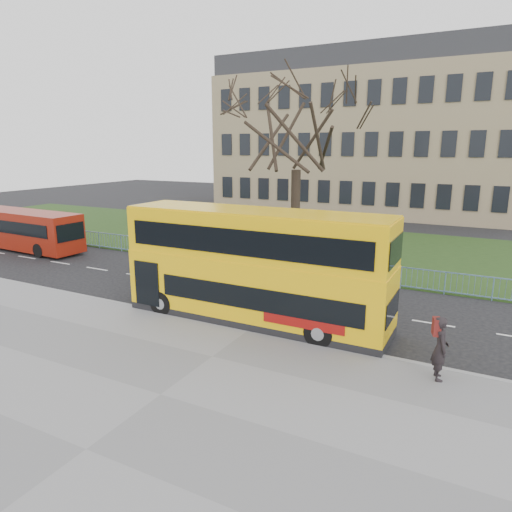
% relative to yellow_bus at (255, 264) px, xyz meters
% --- Properties ---
extents(ground, '(120.00, 120.00, 0.00)m').
position_rel_yellow_bus_xyz_m(ground, '(0.31, 0.51, -2.35)').
color(ground, black).
rests_on(ground, ground).
extents(pavement, '(80.00, 10.50, 0.12)m').
position_rel_yellow_bus_xyz_m(pavement, '(0.31, -6.24, -2.29)').
color(pavement, slate).
rests_on(pavement, ground).
extents(kerb, '(80.00, 0.20, 0.14)m').
position_rel_yellow_bus_xyz_m(kerb, '(0.31, -1.04, -2.28)').
color(kerb, gray).
rests_on(kerb, ground).
extents(grass_verge, '(80.00, 15.40, 0.08)m').
position_rel_yellow_bus_xyz_m(grass_verge, '(0.31, 14.81, -2.31)').
color(grass_verge, '#1E3714').
rests_on(grass_verge, ground).
extents(guard_railing, '(40.00, 0.12, 1.10)m').
position_rel_yellow_bus_xyz_m(guard_railing, '(0.31, 7.11, -1.80)').
color(guard_railing, '#6993BC').
rests_on(guard_railing, ground).
extents(bare_tree, '(8.91, 8.91, 12.73)m').
position_rel_yellow_bus_xyz_m(bare_tree, '(-2.69, 10.51, 4.10)').
color(bare_tree, black).
rests_on(bare_tree, grass_verge).
extents(civic_building, '(30.00, 15.00, 14.00)m').
position_rel_yellow_bus_xyz_m(civic_building, '(-4.69, 35.51, 4.65)').
color(civic_building, '#8F7B5B').
rests_on(civic_building, ground).
extents(yellow_bus, '(10.45, 2.53, 4.38)m').
position_rel_yellow_bus_xyz_m(yellow_bus, '(0.00, 0.00, 0.00)').
color(yellow_bus, yellow).
rests_on(yellow_bus, ground).
extents(red_bus, '(10.01, 2.68, 2.62)m').
position_rel_yellow_bus_xyz_m(red_bus, '(-20.04, 4.50, -0.95)').
color(red_bus, maroon).
rests_on(red_bus, ground).
extents(pedestrian, '(0.64, 0.80, 1.91)m').
position_rel_yellow_bus_xyz_m(pedestrian, '(6.96, -1.80, -1.27)').
color(pedestrian, black).
rests_on(pedestrian, pavement).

